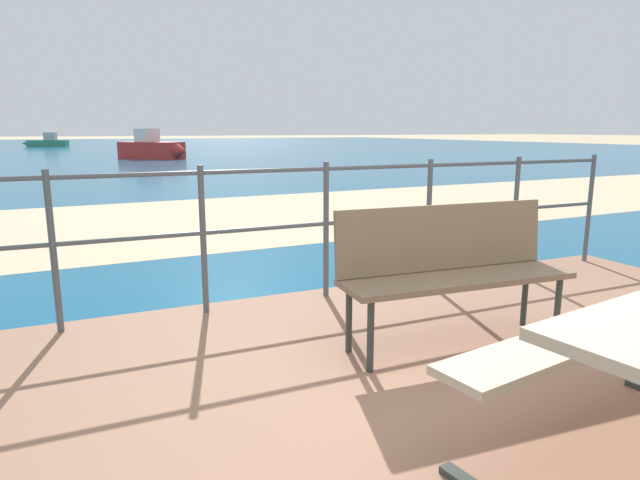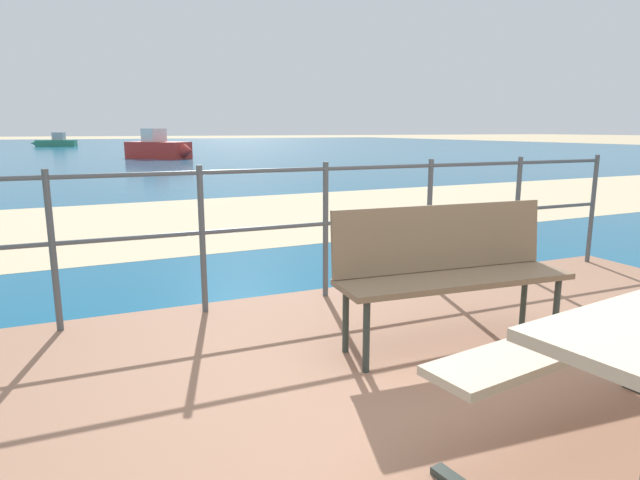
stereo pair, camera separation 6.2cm
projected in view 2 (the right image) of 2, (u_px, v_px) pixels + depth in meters
The scene contains 8 objects.
ground_plane at pixel (556, 465), 2.31m from camera, with size 240.00×240.00×0.00m, color tan.
patio_paving at pixel (557, 458), 2.31m from camera, with size 6.40×5.20×0.06m, color #996B51.
sea_water at pixel (108, 149), 38.27m from camera, with size 90.00×90.00×0.01m, color #145B84.
beach_strip at pixel (207, 219), 8.61m from camera, with size 54.00×4.98×0.01m, color beige.
park_bench at pixel (449, 262), 3.39m from camera, with size 1.50×0.51×0.87m.
railing_fence at pixel (326, 215), 4.33m from camera, with size 5.94×0.04×1.09m.
boat_near at pixel (160, 148), 26.32m from camera, with size 3.13×3.26×1.42m.
boat_far at pixel (56, 142), 44.68m from camera, with size 3.56×1.82×1.13m.
Camera 2 is at (-1.75, -1.51, 1.40)m, focal length 30.64 mm.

